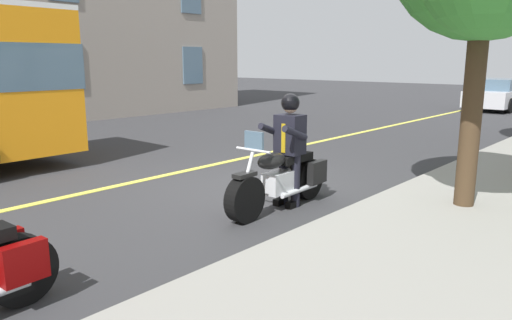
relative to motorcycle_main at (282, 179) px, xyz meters
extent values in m
plane|color=#333335|center=(-0.59, -1.03, -0.45)|extent=(80.00, 80.00, 0.00)
cube|color=#E5DB4C|center=(-0.59, -3.03, -0.45)|extent=(60.00, 0.16, 0.01)
cylinder|color=black|center=(0.85, 0.02, -0.12)|extent=(0.67, 0.22, 0.66)
cylinder|color=black|center=(-0.70, -0.03, -0.12)|extent=(0.67, 0.22, 0.66)
cube|color=silver|center=(0.05, 0.00, -0.03)|extent=(0.57, 0.30, 0.32)
ellipsoid|color=black|center=(0.25, 0.01, 0.33)|extent=(0.57, 0.30, 0.24)
cube|color=black|center=(-0.30, -0.01, 0.29)|extent=(0.71, 0.30, 0.12)
cube|color=black|center=(-0.66, 0.20, 0.03)|extent=(0.40, 0.13, 0.36)
cube|color=black|center=(-0.65, -0.24, 0.03)|extent=(0.40, 0.13, 0.36)
cylinder|color=silver|center=(0.83, 0.02, 0.15)|extent=(0.35, 0.06, 0.76)
cylinder|color=silver|center=(0.67, 0.02, 0.55)|extent=(0.06, 0.60, 0.04)
cube|color=black|center=(0.85, 0.02, 0.23)|extent=(0.36, 0.17, 0.06)
cylinder|color=silver|center=(-0.26, 0.15, -0.19)|extent=(0.90, 0.11, 0.08)
cube|color=slate|center=(0.65, 0.02, 0.67)|extent=(0.05, 0.32, 0.28)
cylinder|color=black|center=(-0.21, 0.11, -0.03)|extent=(0.14, 0.14, 0.84)
cube|color=black|center=(-0.15, 0.11, -0.40)|extent=(0.26, 0.12, 0.10)
cylinder|color=black|center=(-0.20, -0.13, -0.03)|extent=(0.14, 0.14, 0.84)
cube|color=black|center=(-0.14, -0.13, -0.40)|extent=(0.26, 0.12, 0.10)
cube|color=black|center=(-0.20, -0.01, 0.67)|extent=(0.33, 0.41, 0.60)
cube|color=#B28C14|center=(-0.04, 0.00, 0.63)|extent=(0.03, 0.07, 0.44)
cylinder|color=black|center=(-0.03, 0.22, 0.73)|extent=(0.55, 0.12, 0.28)
cylinder|color=black|center=(-0.02, -0.22, 0.73)|extent=(0.55, 0.12, 0.28)
sphere|color=tan|center=(-0.20, -0.01, 1.10)|extent=(0.22, 0.22, 0.22)
sphere|color=black|center=(-0.20, -0.01, 1.15)|extent=(0.28, 0.28, 0.28)
cylinder|color=black|center=(3.91, 0.03, -0.12)|extent=(0.67, 0.23, 0.66)
cube|color=#720505|center=(3.95, 0.26, 0.03)|extent=(0.41, 0.14, 0.36)
cube|color=#720505|center=(3.97, -0.18, 0.03)|extent=(0.41, 0.14, 0.36)
cube|color=silver|center=(-18.39, -2.00, 0.10)|extent=(4.60, 1.80, 0.70)
cube|color=slate|center=(-18.19, -2.00, 0.65)|extent=(2.40, 1.60, 0.60)
cylinder|color=black|center=(-19.84, -2.85, -0.13)|extent=(0.64, 0.22, 0.64)
cylinder|color=black|center=(-16.94, -2.85, -0.13)|extent=(0.64, 0.22, 0.64)
cylinder|color=black|center=(-16.94, -1.15, -0.13)|extent=(0.64, 0.22, 0.64)
cylinder|color=#42301E|center=(-1.54, 2.19, 1.01)|extent=(0.28, 0.28, 2.62)
cube|color=slate|center=(-8.71, -12.00, 1.55)|extent=(1.10, 0.06, 1.60)
cube|color=slate|center=(-2.97, -12.00, 1.55)|extent=(1.10, 0.06, 1.60)
camera|label=1|loc=(5.54, 4.41, 1.78)|focal=33.70mm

